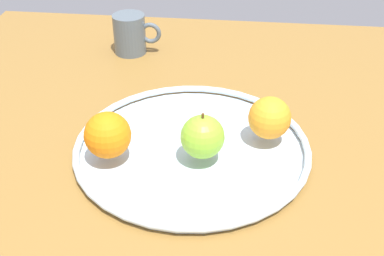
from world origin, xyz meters
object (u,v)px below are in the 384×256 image
Objects in this scene: orange_back_left at (270,118)px; ambient_mug at (131,34)px; fruit_bowl at (192,147)px; apple at (203,137)px; orange_center at (108,135)px.

orange_back_left is 0.66× the size of ambient_mug.
fruit_bowl is 5.04× the size of apple.
orange_back_left is at bearing -47.03° from ambient_mug.
orange_center is 1.04× the size of orange_back_left.
apple reaches higher than fruit_bowl.
ambient_mug is (-18.33, 36.88, 3.65)cm from fruit_bowl.
apple is at bearing -63.01° from ambient_mug.
ambient_mug is (-31.05, 33.33, -0.87)cm from orange_back_left.
fruit_bowl is 14.56cm from orange_center.
apple reaches higher than ambient_mug.
orange_back_left is (10.69, 6.65, 0.06)cm from apple.
orange_center is at bearing -160.41° from fruit_bowl.
orange_center reaches higher than ambient_mug.
fruit_bowl is 41.35cm from ambient_mug.
fruit_bowl is at bearing -63.57° from ambient_mug.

